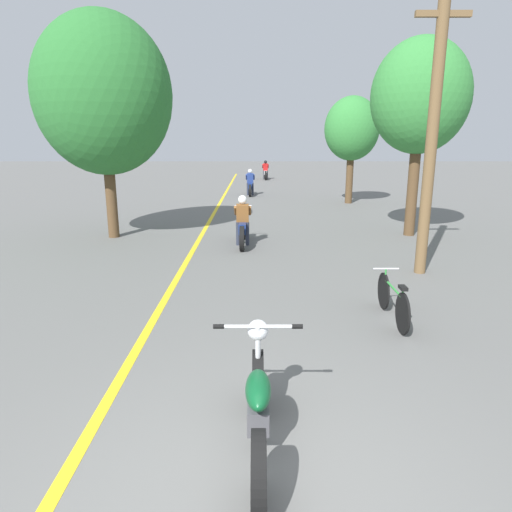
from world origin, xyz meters
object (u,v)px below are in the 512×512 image
at_px(roadside_tree_right_far, 351,129).
at_px(motorcycle_rider_far, 265,172).
at_px(utility_pole, 432,133).
at_px(roadside_tree_right_near, 420,97).
at_px(bicycle_parked, 392,300).
at_px(motorcycle_rider_mid, 250,185).
at_px(roadside_tree_left, 103,95).
at_px(motorcycle_rider_lead, 242,226).
at_px(motorcycle_foreground, 258,405).

height_order(roadside_tree_right_far, motorcycle_rider_far, roadside_tree_right_far).
distance_m(utility_pole, roadside_tree_right_near, 4.39).
bearing_deg(bicycle_parked, motorcycle_rider_far, 93.20).
xyz_separation_m(utility_pole, motorcycle_rider_mid, (-3.97, 14.59, -2.50)).
height_order(utility_pole, motorcycle_rider_mid, utility_pole).
height_order(roadside_tree_left, motorcycle_rider_far, roadside_tree_left).
height_order(roadside_tree_right_near, bicycle_parked, roadside_tree_right_near).
bearing_deg(motorcycle_rider_mid, roadside_tree_right_near, -64.16).
bearing_deg(roadside_tree_left, motorcycle_rider_far, 76.36).
bearing_deg(motorcycle_rider_lead, motorcycle_foreground, -87.42).
bearing_deg(roadside_tree_left, motorcycle_foreground, -66.08).
distance_m(motorcycle_rider_lead, motorcycle_rider_mid, 11.81).
xyz_separation_m(roadside_tree_right_far, motorcycle_foreground, (-4.30, -17.45, -2.87)).
relative_size(roadside_tree_right_far, motorcycle_rider_far, 2.26).
height_order(roadside_tree_left, motorcycle_foreground, roadside_tree_left).
xyz_separation_m(motorcycle_rider_far, bicycle_parked, (1.53, -27.35, -0.18)).
height_order(roadside_tree_right_far, roadside_tree_left, roadside_tree_left).
relative_size(utility_pole, motorcycle_foreground, 2.79).
bearing_deg(motorcycle_rider_far, motorcycle_foreground, -91.28).
distance_m(roadside_tree_left, bicycle_parked, 10.04).
xyz_separation_m(utility_pole, motorcycle_foreground, (-3.64, -5.98, -2.57)).
height_order(roadside_tree_right_far, bicycle_parked, roadside_tree_right_far).
bearing_deg(motorcycle_rider_lead, roadside_tree_right_far, 61.65).
bearing_deg(utility_pole, roadside_tree_left, 154.38).
distance_m(roadside_tree_left, motorcycle_rider_mid, 12.03).
distance_m(roadside_tree_right_far, motorcycle_foreground, 18.20).
relative_size(roadside_tree_left, bicycle_parked, 3.70).
bearing_deg(roadside_tree_left, motorcycle_rider_lead, -14.88).
height_order(motorcycle_rider_mid, motorcycle_rider_far, motorcycle_rider_far).
xyz_separation_m(motorcycle_foreground, motorcycle_rider_far, (0.68, 30.55, 0.07)).
relative_size(roadside_tree_left, motorcycle_rider_mid, 3.11).
height_order(roadside_tree_right_far, motorcycle_rider_lead, roadside_tree_right_far).
xyz_separation_m(utility_pole, roadside_tree_left, (-7.99, 3.83, 1.08)).
bearing_deg(motorcycle_rider_lead, motorcycle_rider_far, 87.17).
bearing_deg(motorcycle_rider_far, motorcycle_rider_mid, -95.78).
bearing_deg(roadside_tree_right_far, motorcycle_foreground, -103.83).
height_order(utility_pole, motorcycle_foreground, utility_pole).
height_order(utility_pole, roadside_tree_right_far, utility_pole).
bearing_deg(motorcycle_rider_mid, roadside_tree_right_far, -33.92).
xyz_separation_m(roadside_tree_right_near, roadside_tree_left, (-9.09, -0.29, 0.03)).
distance_m(motorcycle_foreground, motorcycle_rider_lead, 8.77).
bearing_deg(roadside_tree_left, motorcycle_rider_mid, 69.49).
distance_m(roadside_tree_right_near, roadside_tree_left, 9.09).
bearing_deg(motorcycle_foreground, motorcycle_rider_mid, 90.92).
bearing_deg(bicycle_parked, motorcycle_rider_mid, 98.33).
height_order(motorcycle_rider_lead, motorcycle_rider_mid, motorcycle_rider_lead).
bearing_deg(motorcycle_rider_mid, utility_pole, -74.77).
xyz_separation_m(motorcycle_rider_lead, motorcycle_rider_far, (1.08, 21.79, -0.01)).
height_order(roadside_tree_left, motorcycle_rider_lead, roadside_tree_left).
bearing_deg(utility_pole, roadside_tree_right_near, 75.10).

